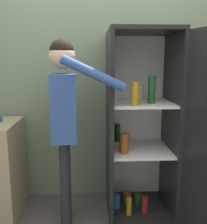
{
  "coord_description": "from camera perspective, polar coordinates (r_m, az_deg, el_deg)",
  "views": [
    {
      "loc": [
        -0.11,
        -1.88,
        1.52
      ],
      "look_at": [
        0.0,
        0.61,
        1.03
      ],
      "focal_mm": 42.0,
      "sensor_mm": 36.0,
      "label": 1
    }
  ],
  "objects": [
    {
      "name": "refrigerator",
      "position": [
        2.54,
        10.56,
        -3.43
      ],
      "size": [
        0.88,
        1.26,
        1.81
      ],
      "color": "black",
      "rests_on": "ground_plane"
    },
    {
      "name": "person",
      "position": [
        2.34,
        -8.5,
        0.91
      ],
      "size": [
        0.66,
        0.51,
        1.71
      ],
      "color": "#262628",
      "rests_on": "ground_plane"
    },
    {
      "name": "wall_back",
      "position": [
        2.87,
        -0.45,
        6.14
      ],
      "size": [
        7.0,
        0.06,
        2.55
      ],
      "color": "gray",
      "rests_on": "ground_plane"
    }
  ]
}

